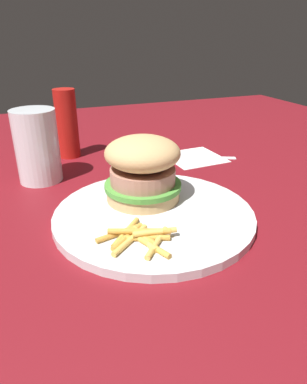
# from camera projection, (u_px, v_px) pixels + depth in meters

# --- Properties ---
(ground_plane) EXTENTS (1.60, 1.60, 0.00)m
(ground_plane) POSITION_uv_depth(u_px,v_px,m) (151.00, 214.00, 0.51)
(ground_plane) COLOR maroon
(plate) EXTENTS (0.28, 0.28, 0.01)m
(plate) POSITION_uv_depth(u_px,v_px,m) (154.00, 215.00, 0.49)
(plate) COLOR silver
(plate) RESTS_ON ground_plane
(sandwich) EXTENTS (0.12, 0.12, 0.10)m
(sandwich) POSITION_uv_depth(u_px,v_px,m) (145.00, 168.00, 0.51)
(sandwich) COLOR tan
(sandwich) RESTS_ON plate
(fries_pile) EXTENTS (0.10, 0.10, 0.01)m
(fries_pile) POSITION_uv_depth(u_px,v_px,m) (139.00, 237.00, 0.42)
(fries_pile) COLOR gold
(fries_pile) RESTS_ON plate
(napkin) EXTENTS (0.12, 0.12, 0.00)m
(napkin) POSITION_uv_depth(u_px,v_px,m) (194.00, 157.00, 0.73)
(napkin) COLOR white
(napkin) RESTS_ON ground_plane
(fork) EXTENTS (0.16, 0.09, 0.00)m
(fork) POSITION_uv_depth(u_px,v_px,m) (194.00, 156.00, 0.73)
(fork) COLOR silver
(fork) RESTS_ON napkin
(drink_glass) EXTENTS (0.07, 0.07, 0.13)m
(drink_glass) POSITION_uv_depth(u_px,v_px,m) (38.00, 150.00, 0.60)
(drink_glass) COLOR silver
(drink_glass) RESTS_ON ground_plane
(ketchup_bottle) EXTENTS (0.04, 0.04, 0.14)m
(ketchup_bottle) POSITION_uv_depth(u_px,v_px,m) (67.00, 124.00, 0.71)
(ketchup_bottle) COLOR #B21914
(ketchup_bottle) RESTS_ON ground_plane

